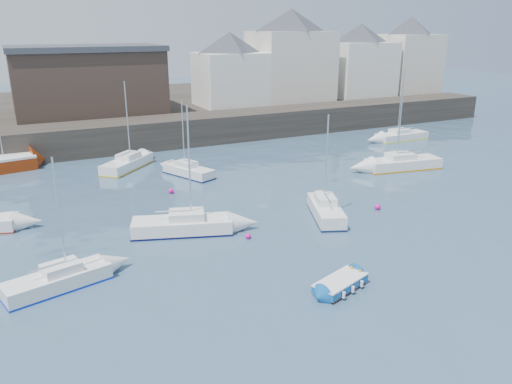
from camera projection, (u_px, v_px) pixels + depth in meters
name	position (u px, v px, depth m)	size (l,w,h in m)	color
water	(363.00, 289.00, 24.74)	(220.00, 220.00, 0.00)	#2D4760
quay_wall	(162.00, 132.00, 54.02)	(90.00, 5.00, 3.00)	#28231E
land_strip	(125.00, 110.00, 69.36)	(90.00, 32.00, 2.80)	#28231E
bldg_east_a	(291.00, 55.00, 66.10)	(13.36, 13.36, 11.80)	beige
bldg_east_b	(359.00, 60.00, 70.60)	(11.88, 11.88, 9.95)	white
bldg_east_c	(408.00, 55.00, 74.24)	(11.14, 11.14, 10.95)	beige
bldg_east_d	(230.00, 69.00, 62.33)	(11.14, 11.14, 8.95)	white
warehouse	(88.00, 80.00, 56.68)	(16.40, 10.40, 7.60)	#3D2D26
blue_dinghy	(340.00, 284.00, 24.59)	(3.30, 2.23, 0.58)	maroon
sailboat_a	(58.00, 280.00, 24.65)	(5.36, 2.89, 6.65)	white
sailboat_b	(183.00, 225.00, 31.30)	(6.55, 3.88, 8.04)	white
sailboat_c	(326.00, 210.00, 33.87)	(3.54, 5.54, 6.96)	white
sailboat_d	(403.00, 163.00, 45.45)	(7.24, 3.36, 8.89)	white
sailboat_f	(188.00, 171.00, 43.34)	(3.50, 5.31, 6.61)	white
sailboat_g	(401.00, 136.00, 57.22)	(6.34, 2.04, 8.02)	white
sailboat_h	(127.00, 163.00, 45.54)	(5.70, 5.67, 7.83)	white
buoy_near	(248.00, 238.00, 30.62)	(0.35, 0.35, 0.35)	#FF0899
buoy_mid	(377.00, 209.00, 35.49)	(0.42, 0.42, 0.42)	#FF0899
buoy_far	(171.00, 193.00, 38.94)	(0.41, 0.41, 0.41)	#FF0899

